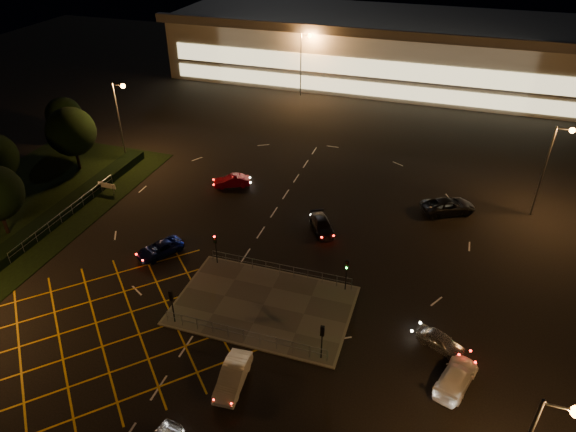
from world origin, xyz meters
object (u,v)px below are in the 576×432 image
(signal_ne, at_px, (347,269))
(signal_nw, at_px, (215,243))
(signal_sw, at_px, (172,300))
(car_right_silver, at_px, (440,341))
(car_left_blue, at_px, (160,249))
(car_far_dkgrey, at_px, (322,225))
(car_queue_white, at_px, (233,376))
(car_circ_red, at_px, (232,181))
(signal_se, at_px, (322,335))
(car_approach_white, at_px, (456,377))
(car_east_grey, at_px, (448,206))

(signal_ne, bearing_deg, signal_nw, 180.00)
(signal_sw, bearing_deg, car_right_silver, -169.20)
(signal_nw, bearing_deg, car_left_blue, -176.69)
(signal_ne, distance_m, car_right_silver, 9.33)
(signal_nw, bearing_deg, car_far_dkgrey, 46.78)
(signal_ne, bearing_deg, signal_sw, -146.35)
(car_queue_white, bearing_deg, car_circ_red, 108.93)
(car_queue_white, relative_size, car_left_blue, 1.01)
(signal_se, relative_size, car_approach_white, 0.66)
(car_left_blue, bearing_deg, car_right_silver, 21.49)
(car_circ_red, distance_m, car_east_grey, 24.13)
(car_far_dkgrey, bearing_deg, car_circ_red, 125.47)
(signal_sw, xyz_separation_m, car_queue_white, (6.76, -4.05, -1.63))
(signal_ne, height_order, car_far_dkgrey, signal_ne)
(signal_nw, height_order, car_right_silver, signal_nw)
(car_far_dkgrey, xyz_separation_m, car_right_silver, (12.44, -12.38, -0.00))
(car_left_blue, distance_m, car_right_silver, 26.17)
(signal_nw, xyz_separation_m, car_right_silver, (20.18, -4.14, -1.74))
(car_circ_red, relative_size, car_approach_white, 0.86)
(car_right_silver, bearing_deg, car_approach_white, -132.63)
(car_left_blue, xyz_separation_m, car_right_silver, (25.89, -3.81, 0.02))
(car_left_blue, relative_size, car_right_silver, 1.20)
(car_far_dkgrey, relative_size, car_east_grey, 0.77)
(car_far_dkgrey, height_order, car_circ_red, car_circ_red)
(signal_ne, xyz_separation_m, car_right_silver, (8.18, -4.14, -1.74))
(car_circ_red, height_order, car_approach_white, car_approach_white)
(signal_sw, bearing_deg, signal_se, -180.00)
(car_left_blue, bearing_deg, signal_nw, 33.16)
(car_circ_red, distance_m, car_approach_white, 33.50)
(car_far_dkgrey, relative_size, car_circ_red, 1.06)
(car_approach_white, bearing_deg, car_left_blue, 4.08)
(car_far_dkgrey, height_order, car_east_grey, car_east_grey)
(signal_sw, xyz_separation_m, car_right_silver, (20.18, 3.85, -1.74))
(signal_ne, height_order, car_right_silver, signal_ne)
(signal_ne, distance_m, car_far_dkgrey, 9.43)
(car_circ_red, relative_size, car_east_grey, 0.72)
(car_queue_white, relative_size, car_far_dkgrey, 1.02)
(car_far_dkgrey, relative_size, car_right_silver, 1.18)
(car_queue_white, relative_size, car_east_grey, 0.79)
(car_right_silver, bearing_deg, signal_nw, 104.14)
(signal_ne, bearing_deg, car_east_grey, 64.31)
(car_right_silver, xyz_separation_m, car_east_grey, (-0.62, 19.85, 0.16))
(car_left_blue, bearing_deg, car_circ_red, 114.98)
(signal_sw, distance_m, signal_ne, 14.41)
(signal_sw, height_order, car_far_dkgrey, signal_sw)
(signal_se, relative_size, car_east_grey, 0.55)
(signal_se, height_order, car_right_silver, signal_se)
(car_right_silver, bearing_deg, signal_sw, 126.53)
(signal_ne, height_order, car_left_blue, signal_ne)
(signal_ne, xyz_separation_m, car_queue_white, (-5.24, -12.04, -1.63))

